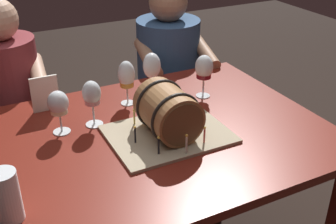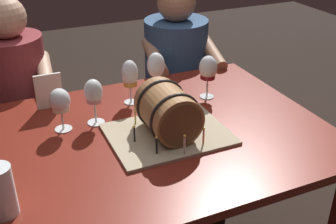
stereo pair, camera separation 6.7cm
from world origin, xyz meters
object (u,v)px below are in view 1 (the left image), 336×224
(barrel_cake, at_px, (168,115))
(wine_glass_white, at_px, (58,105))
(person_seated_left, at_px, (16,125))
(dining_table, at_px, (155,155))
(beer_pint, at_px, (7,199))
(menu_card, at_px, (45,94))
(wine_glass_rose, at_px, (92,95))
(wine_glass_empty, at_px, (152,66))
(wine_glass_red, at_px, (204,69))
(wine_glass_amber, at_px, (126,76))
(person_seated_right, at_px, (168,89))

(barrel_cake, xyz_separation_m, wine_glass_white, (-0.35, 0.21, 0.03))
(person_seated_left, bearing_deg, dining_table, -59.60)
(beer_pint, xyz_separation_m, menu_card, (0.24, 0.61, 0.01))
(wine_glass_rose, bearing_deg, wine_glass_empty, 25.69)
(beer_pint, bearing_deg, person_seated_left, 82.30)
(menu_card, bearing_deg, beer_pint, -110.70)
(menu_card, xyz_separation_m, person_seated_left, (-0.10, 0.38, -0.31))
(wine_glass_white, height_order, wine_glass_red, wine_glass_red)
(wine_glass_white, bearing_deg, beer_pint, -121.27)
(wine_glass_rose, xyz_separation_m, person_seated_left, (-0.24, 0.57, -0.36))
(wine_glass_rose, height_order, wine_glass_amber, wine_glass_amber)
(menu_card, height_order, person_seated_left, person_seated_left)
(wine_glass_red, height_order, person_seated_right, person_seated_right)
(wine_glass_red, bearing_deg, menu_card, 165.52)
(wine_glass_white, relative_size, person_seated_left, 0.15)
(menu_card, relative_size, person_seated_right, 0.14)
(wine_glass_red, bearing_deg, wine_glass_white, -177.53)
(dining_table, xyz_separation_m, beer_pint, (-0.56, -0.25, 0.18))
(barrel_cake, distance_m, person_seated_right, 0.92)
(wine_glass_red, xyz_separation_m, person_seated_left, (-0.76, 0.55, -0.36))
(dining_table, relative_size, beer_pint, 8.31)
(wine_glass_empty, relative_size, person_seated_right, 0.17)
(wine_glass_empty, relative_size, menu_card, 1.22)
(barrel_cake, bearing_deg, person_seated_left, 120.91)
(wine_glass_white, bearing_deg, wine_glass_empty, 18.83)
(wine_glass_white, bearing_deg, barrel_cake, -30.35)
(wine_glass_empty, height_order, beer_pint, wine_glass_empty)
(barrel_cake, distance_m, wine_glass_rose, 0.30)
(wine_glass_amber, relative_size, person_seated_right, 0.17)
(wine_glass_red, xyz_separation_m, person_seated_right, (0.10, 0.55, -0.34))
(barrel_cake, distance_m, menu_card, 0.54)
(wine_glass_amber, bearing_deg, wine_glass_empty, 17.00)
(barrel_cake, relative_size, wine_glass_red, 2.27)
(barrel_cake, bearing_deg, person_seated_right, 63.02)
(barrel_cake, distance_m, wine_glass_empty, 0.38)
(wine_glass_rose, distance_m, menu_card, 0.25)
(wine_glass_red, relative_size, person_seated_right, 0.17)
(wine_glass_amber, height_order, wine_glass_red, wine_glass_amber)
(beer_pint, xyz_separation_m, person_seated_right, (1.00, 0.98, -0.28))
(barrel_cake, xyz_separation_m, beer_pint, (-0.60, -0.20, -0.02))
(wine_glass_rose, bearing_deg, wine_glass_white, 179.40)
(wine_glass_white, relative_size, wine_glass_amber, 0.88)
(wine_glass_white, xyz_separation_m, menu_card, (-0.01, 0.20, -0.04))
(dining_table, bearing_deg, barrel_cake, -51.23)
(menu_card, bearing_deg, barrel_cake, -47.36)
(wine_glass_rose, bearing_deg, dining_table, -40.70)
(wine_glass_amber, height_order, menu_card, wine_glass_amber)
(wine_glass_white, height_order, menu_card, wine_glass_white)
(person_seated_left, bearing_deg, person_seated_right, 0.03)
(barrel_cake, bearing_deg, beer_pint, -161.20)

